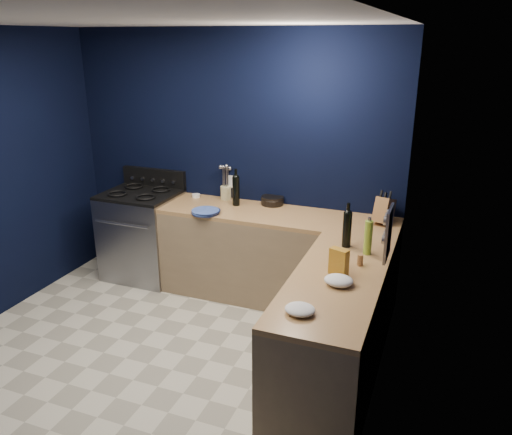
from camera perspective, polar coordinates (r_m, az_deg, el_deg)
The scene contains 27 objects.
floor at distance 4.38m, azimuth -11.95°, elevation -15.88°, with size 3.50×3.50×0.02m, color beige.
ceiling at distance 3.59m, azimuth -15.06°, elevation 20.73°, with size 3.50×3.50×0.02m, color silver.
wall_back at distance 5.27m, azimuth -2.63°, elevation 6.39°, with size 3.50×0.02×2.60m, color black.
wall_right at distance 3.19m, azimuth 14.02°, elevation -3.15°, with size 0.02×3.50×2.60m, color black.
cab_back at distance 5.05m, azimuth 2.31°, elevation -4.62°, with size 2.30×0.63×0.86m, color #876E50.
top_back at distance 4.89m, azimuth 2.38°, elevation 0.20°, with size 2.30×0.63×0.04m, color brown.
cab_right at distance 3.88m, azimuth 8.66°, elevation -12.91°, with size 0.63×1.67×0.86m, color #876E50.
top_right at distance 3.66m, azimuth 9.02°, elevation -6.95°, with size 0.63×1.67×0.04m, color brown.
gas_range at distance 5.66m, azimuth -12.56°, elevation -2.02°, with size 0.76×0.66×0.92m, color gray.
oven_door at distance 5.43m, azimuth -14.35°, elevation -3.25°, with size 0.59×0.02×0.42m, color black.
cooktop at distance 5.51m, azimuth -12.92°, elevation 2.58°, with size 0.76×0.66×0.03m, color black.
backguard at distance 5.72m, azimuth -11.35°, elevation 4.41°, with size 0.76×0.06×0.20m, color black.
spice_panel at distance 3.74m, azimuth 14.63°, elevation -1.74°, with size 0.02×0.28×0.38m, color gray.
wall_outlet at distance 5.30m, azimuth -2.69°, elevation 4.02°, with size 0.09×0.02×0.13m, color white.
plate_stack at distance 4.91m, azimuth -5.69°, elevation 0.65°, with size 0.27×0.27×0.03m, color #2F4799.
ramekin at distance 5.42m, azimuth -6.74°, elevation 2.45°, with size 0.08×0.08×0.03m, color white.
utensil_crock at distance 5.31m, azimuth -3.39°, elevation 2.80°, with size 0.11×0.11×0.14m, color beige.
wine_bottle_back at distance 5.09m, azimuth -2.26°, elevation 2.98°, with size 0.07×0.07×0.30m, color black.
lemon_basket at distance 5.14m, azimuth 1.85°, elevation 1.92°, with size 0.23×0.23×0.09m, color black.
knife_block at distance 4.76m, azimuth 14.17°, elevation 0.77°, with size 0.13×0.21×0.23m, color brown.
wine_bottle_right at distance 4.13m, azimuth 10.17°, elevation -1.35°, with size 0.07×0.07×0.29m, color black.
oil_bottle at distance 4.03m, azimuth 12.46°, elevation -2.21°, with size 0.06×0.06×0.27m, color #82A72D.
spice_jar_near at distance 3.80m, azimuth 9.23°, elevation -4.70°, with size 0.05×0.05×0.11m, color olive.
spice_jar_far at distance 3.85m, azimuth 11.60°, elevation -4.69°, with size 0.04×0.04×0.09m, color olive.
crouton_bag at distance 3.65m, azimuth 9.27°, elevation -4.94°, with size 0.13×0.06×0.20m, color #A52F08.
towel_front at distance 3.53m, azimuth 9.25°, elevation -6.98°, with size 0.20×0.17×0.07m, color white.
towel_end at distance 3.17m, azimuth 4.95°, elevation -10.22°, with size 0.19×0.17×0.06m, color white.
Camera 1 is at (2.06, -2.94, 2.50)m, focal length 35.68 mm.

